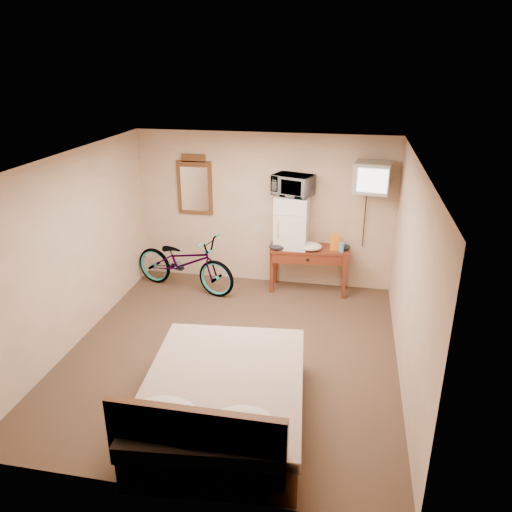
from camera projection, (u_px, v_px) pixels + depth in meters
name	position (u px, v px, depth m)	size (l,w,h in m)	color
room	(230.00, 263.00, 6.05)	(4.60, 4.64, 2.50)	#453022
desk	(309.00, 256.00, 7.97)	(1.29, 0.59, 0.75)	#612815
mini_fridge	(292.00, 221.00, 7.86)	(0.52, 0.51, 0.84)	white
microwave	(293.00, 185.00, 7.64)	(0.59, 0.40, 0.32)	white
snack_bag	(335.00, 242.00, 7.81)	(0.14, 0.08, 0.27)	orange
blue_cup	(342.00, 247.00, 7.75)	(0.08, 0.08, 0.14)	#439DE4
cloth_cream	(309.00, 246.00, 7.83)	(0.40, 0.31, 0.12)	silver
cloth_dark_a	(277.00, 247.00, 7.85)	(0.26, 0.20, 0.10)	black
cloth_dark_b	(345.00, 247.00, 7.86)	(0.19, 0.15, 0.08)	black
crt_television	(372.00, 177.00, 7.34)	(0.57, 0.62, 0.45)	black
wall_mirror	(195.00, 186.00, 8.19)	(0.59, 0.04, 0.99)	brown
bicycle	(184.00, 262.00, 8.10)	(0.64, 1.82, 0.96)	black
bed	(222.00, 401.00, 5.12)	(1.80, 2.28, 0.90)	brown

